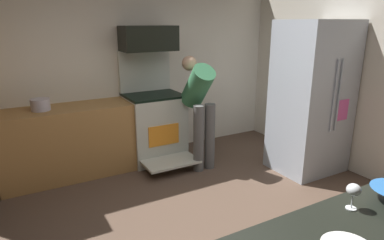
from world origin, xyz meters
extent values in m
cube|color=brown|center=(0.00, 0.00, -0.01)|extent=(5.20, 4.80, 0.02)
cube|color=beige|center=(0.00, 2.34, 1.30)|extent=(5.20, 0.12, 2.60)
cube|color=#A3733F|center=(-0.90, 1.98, 0.45)|extent=(2.40, 0.60, 0.90)
cube|color=beige|center=(0.38, 1.96, 0.46)|extent=(0.76, 0.64, 0.92)
cube|color=black|center=(0.38, 1.96, 0.94)|extent=(0.76, 0.64, 0.03)
cube|color=beige|center=(0.38, 2.25, 1.24)|extent=(0.76, 0.06, 0.58)
cube|color=orange|center=(0.38, 1.63, 0.45)|extent=(0.44, 0.01, 0.28)
cube|color=beige|center=(0.38, 1.43, 0.14)|extent=(0.72, 0.41, 0.03)
cube|color=black|center=(0.38, 2.06, 1.70)|extent=(0.74, 0.38, 0.33)
cube|color=#AEB8C6|center=(2.03, 0.66, 0.97)|extent=(0.86, 0.71, 1.94)
cylinder|color=#AEB8C6|center=(1.99, 0.29, 1.07)|extent=(0.02, 0.02, 0.87)
cylinder|color=#AEB8C6|center=(2.07, 0.29, 1.07)|extent=(0.02, 0.02, 0.87)
cube|color=#DE57A7|center=(2.19, 0.30, 0.87)|extent=(0.20, 0.01, 0.26)
cylinder|color=#565656|center=(0.72, 1.30, 0.45)|extent=(0.14, 0.14, 0.89)
cylinder|color=#565656|center=(0.89, 1.30, 0.45)|extent=(0.14, 0.14, 0.89)
cylinder|color=#387A50|center=(0.81, 1.48, 1.11)|extent=(0.30, 0.59, 0.62)
sphere|color=tan|center=(0.81, 1.70, 1.38)|extent=(0.20, 0.20, 0.20)
cylinder|color=silver|center=(0.23, -1.24, 0.90)|extent=(0.06, 0.06, 0.01)
cylinder|color=silver|center=(0.23, -1.24, 0.94)|extent=(0.01, 0.01, 0.08)
ellipsoid|color=silver|center=(0.23, -1.24, 1.02)|extent=(0.08, 0.08, 0.07)
cylinder|color=#BCB6C6|center=(-1.05, 1.98, 0.97)|extent=(0.22, 0.22, 0.14)
camera|label=1|loc=(-1.36, -2.25, 1.91)|focal=31.20mm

